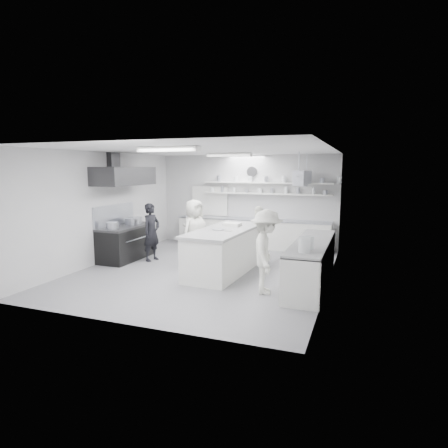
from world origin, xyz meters
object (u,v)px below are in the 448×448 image
(stove, at_px, (127,243))
(cook_stove, at_px, (152,232))
(back_counter, at_px, (252,233))
(prep_island, at_px, (225,251))
(cook_back, at_px, (193,227))
(right_counter, at_px, (312,264))

(stove, height_order, cook_stove, cook_stove)
(stove, distance_m, back_counter, 4.03)
(prep_island, bearing_deg, cook_back, 133.37)
(back_counter, relative_size, cook_back, 3.49)
(cook_stove, xyz_separation_m, cook_back, (0.43, 1.83, -0.09))
(stove, distance_m, prep_island, 3.11)
(stove, height_order, back_counter, back_counter)
(back_counter, distance_m, cook_back, 1.93)
(right_counter, bearing_deg, cook_back, 148.04)
(right_counter, relative_size, prep_island, 1.17)
(stove, xyz_separation_m, cook_back, (1.20, 1.93, 0.27))
(right_counter, xyz_separation_m, prep_island, (-2.15, 0.31, 0.05))
(stove, distance_m, cook_back, 2.29)
(stove, distance_m, cook_stove, 0.85)
(cook_back, bearing_deg, back_counter, 178.98)
(right_counter, height_order, cook_back, cook_back)
(back_counter, relative_size, cook_stove, 3.11)
(cook_stove, height_order, cook_back, cook_stove)
(right_counter, relative_size, cook_back, 2.30)
(cook_back, bearing_deg, right_counter, 119.95)
(back_counter, bearing_deg, stove, -136.01)
(back_counter, bearing_deg, cook_stove, -128.37)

